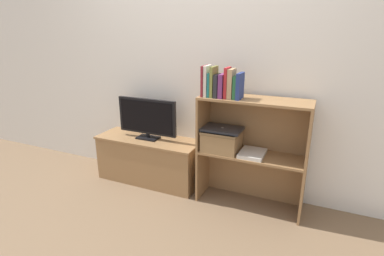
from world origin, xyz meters
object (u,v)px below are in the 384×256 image
at_px(book_navy, 240,86).
at_px(tv_stand, 149,159).
at_px(laptop, 222,129).
at_px(book_teal, 211,85).
at_px(book_tan, 231,84).
at_px(book_olive, 214,82).
at_px(magazine_stack, 252,153).
at_px(book_plum, 223,86).
at_px(book_maroon, 205,81).
at_px(storage_basket_left, 222,139).
at_px(book_forest, 236,87).
at_px(book_ivory, 207,81).
at_px(book_crimson, 227,83).
at_px(book_charcoal, 218,86).
at_px(tv, 147,118).

bearing_deg(book_navy, tv_stand, 175.11).
distance_m(tv_stand, laptop, 0.92).
distance_m(book_teal, book_tan, 0.18).
height_order(book_olive, magazine_stack, book_olive).
distance_m(laptop, magazine_stack, 0.33).
relative_size(book_plum, book_tan, 0.82).
bearing_deg(magazine_stack, book_plum, -172.18).
xyz_separation_m(tv_stand, book_navy, (0.95, -0.08, 0.85)).
bearing_deg(book_teal, book_maroon, 180.00).
distance_m(book_plum, storage_basket_left, 0.49).
distance_m(tv_stand, magazine_stack, 1.12).
relative_size(book_maroon, book_forest, 1.38).
relative_size(book_forest, magazine_stack, 0.72).
relative_size(book_ivory, book_teal, 1.29).
height_order(tv_stand, book_tan, book_tan).
relative_size(book_ivory, book_crimson, 1.03).
distance_m(book_plum, laptop, 0.39).
xyz_separation_m(book_teal, book_crimson, (0.15, 0.00, 0.02)).
bearing_deg(book_charcoal, book_tan, 0.00).
height_order(book_ivory, storage_basket_left, book_ivory).
xyz_separation_m(tv, book_crimson, (0.84, -0.08, 0.42)).
bearing_deg(tv, magazine_stack, -2.24).
bearing_deg(book_ivory, book_olive, 0.00).
xyz_separation_m(book_charcoal, magazine_stack, (0.32, 0.04, -0.57)).
bearing_deg(magazine_stack, book_olive, -173.90).
height_order(laptop, magazine_stack, laptop).
relative_size(book_maroon, laptop, 0.74).
bearing_deg(book_charcoal, storage_basket_left, 51.14).
height_order(book_teal, laptop, book_teal).
bearing_deg(storage_basket_left, book_crimson, -47.43).
xyz_separation_m(laptop, magazine_stack, (0.28, -0.01, -0.18)).
height_order(tv, book_tan, book_tan).
distance_m(tv_stand, book_charcoal, 1.14).
distance_m(book_plum, book_crimson, 0.05).
height_order(tv, book_teal, book_teal).
distance_m(book_teal, magazine_stack, 0.69).
height_order(book_ivory, book_olive, book_ivory).
bearing_deg(book_tan, magazine_stack, 10.66).
distance_m(tv, magazine_stack, 1.10).
xyz_separation_m(tv_stand, book_maroon, (0.64, -0.08, 0.88)).
distance_m(book_maroon, book_olive, 0.08).
xyz_separation_m(tv_stand, book_crimson, (0.84, -0.08, 0.87)).
distance_m(book_ivory, book_teal, 0.04).
xyz_separation_m(book_plum, book_crimson, (0.04, 0.00, 0.03)).
height_order(tv_stand, book_maroon, book_maroon).
relative_size(tv_stand, book_maroon, 4.22).
bearing_deg(book_plum, laptop, 96.22).
xyz_separation_m(book_forest, storage_basket_left, (-0.12, 0.05, -0.48)).
xyz_separation_m(tv_stand, tv, (0.00, -0.00, 0.46)).
relative_size(book_ivory, magazine_stack, 0.99).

